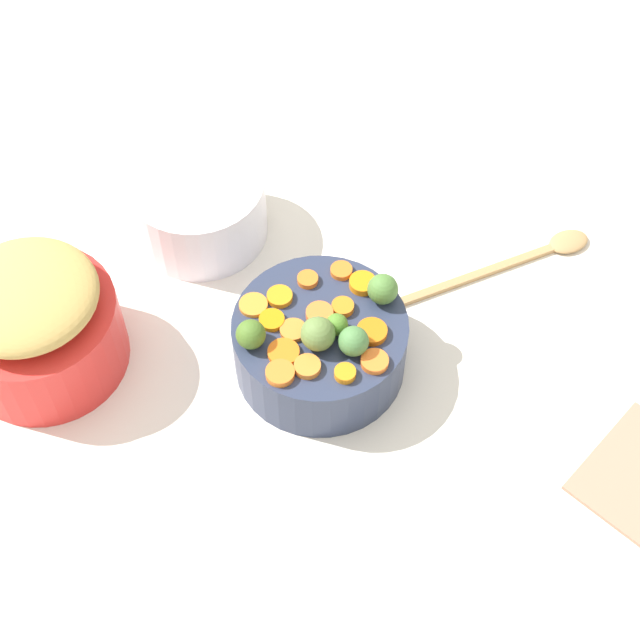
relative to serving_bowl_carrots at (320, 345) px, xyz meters
The scene contains 26 objects.
tabletop 0.06m from the serving_bowl_carrots, 66.50° to the left, with size 2.40×2.40×0.02m, color silver.
serving_bowl_carrots is the anchor object (origin of this frame).
metal_pot 0.36m from the serving_bowl_carrots, 30.76° to the right, with size 0.21×0.21×0.11m, color red.
stuffing_mound 0.37m from the serving_bowl_carrots, 30.76° to the right, with size 0.18×0.18×0.05m, color tan.
carrot_slice_0 0.05m from the serving_bowl_carrots, 116.66° to the right, with size 0.03×0.03×0.01m, color orange.
carrot_slice_1 0.06m from the serving_bowl_carrots, 11.44° to the right, with size 0.03×0.03×0.01m, color orange.
carrot_slice_2 0.09m from the serving_bowl_carrots, 106.21° to the right, with size 0.03×0.03×0.01m, color orange.
carrot_slice_3 0.10m from the serving_bowl_carrots, 137.70° to the right, with size 0.03×0.03×0.01m, color orange.
carrot_slice_4 0.08m from the serving_bowl_carrots, 47.59° to the left, with size 0.03×0.03×0.01m, color orange.
carrot_slice_5 0.10m from the serving_bowl_carrots, 79.33° to the left, with size 0.03×0.03×0.01m, color orange.
carrot_slice_6 0.08m from the serving_bowl_carrots, 67.81° to the right, with size 0.03×0.03×0.01m, color orange.
carrot_slice_7 0.10m from the serving_bowl_carrots, 161.06° to the right, with size 0.03×0.03×0.01m, color orange.
carrot_slice_8 0.10m from the serving_bowl_carrots, 109.62° to the left, with size 0.03×0.03×0.01m, color orange.
carrot_slice_9 0.10m from the serving_bowl_carrots, 28.14° to the left, with size 0.04×0.04×0.01m, color orange.
carrot_slice_10 0.08m from the serving_bowl_carrots, 138.29° to the left, with size 0.04×0.04×0.01m, color orange.
carrot_slice_11 0.08m from the serving_bowl_carrots, 33.29° to the right, with size 0.03×0.03×0.01m, color orange.
carrot_slice_12 0.06m from the serving_bowl_carrots, 169.54° to the right, with size 0.03×0.03×0.01m, color orange.
carrot_slice_13 0.08m from the serving_bowl_carrots, 15.59° to the left, with size 0.04×0.04×0.01m, color orange.
carrot_slice_14 0.10m from the serving_bowl_carrots, 47.82° to the right, with size 0.04×0.04×0.01m, color orange.
brussels_sprout_0 0.11m from the serving_bowl_carrots, 11.12° to the right, with size 0.04×0.04×0.04m, color #476C25.
brussels_sprout_1 0.07m from the serving_bowl_carrots, 60.33° to the left, with size 0.04×0.04×0.04m, color #5E7C3D.
brussels_sprout_2 0.06m from the serving_bowl_carrots, 124.96° to the left, with size 0.03×0.03×0.03m, color #4D7F29.
brussels_sprout_3 0.11m from the serving_bowl_carrots, behind, with size 0.04×0.04×0.04m, color #4B7A36.
brussels_sprout_4 0.08m from the serving_bowl_carrots, 107.66° to the left, with size 0.04×0.04×0.04m, color #4A7C41.
wooden_spoon 0.35m from the serving_bowl_carrots, behind, with size 0.32×0.06×0.01m.
casserole_dish 0.29m from the serving_bowl_carrots, 82.60° to the right, with size 0.19×0.19×0.10m, color white.
Camera 1 is at (0.33, 0.58, 1.09)m, focal length 54.01 mm.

